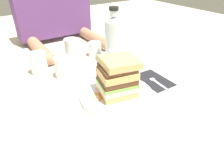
% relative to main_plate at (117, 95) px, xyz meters
% --- Properties ---
extents(ground_plane, '(3.00, 3.00, 0.00)m').
position_rel_main_plate_xyz_m(ground_plane, '(0.01, 0.02, -0.01)').
color(ground_plane, beige).
extents(main_plate, '(0.26, 0.26, 0.01)m').
position_rel_main_plate_xyz_m(main_plate, '(0.00, 0.00, 0.00)').
color(main_plate, white).
rests_on(main_plate, ground_plane).
extents(sandwich, '(0.14, 0.13, 0.14)m').
position_rel_main_plate_xyz_m(sandwich, '(0.00, -0.00, 0.07)').
color(sandwich, tan).
rests_on(sandwich, main_plate).
extents(carrot_shred_0, '(0.02, 0.02, 0.00)m').
position_rel_main_plate_xyz_m(carrot_shred_0, '(-0.07, 0.00, 0.01)').
color(carrot_shred_0, orange).
rests_on(carrot_shred_0, main_plate).
extents(carrot_shred_1, '(0.01, 0.02, 0.00)m').
position_rel_main_plate_xyz_m(carrot_shred_1, '(-0.05, 0.02, 0.01)').
color(carrot_shred_1, orange).
rests_on(carrot_shred_1, main_plate).
extents(carrot_shred_2, '(0.02, 0.02, 0.00)m').
position_rel_main_plate_xyz_m(carrot_shred_2, '(-0.05, 0.00, 0.01)').
color(carrot_shred_2, orange).
rests_on(carrot_shred_2, main_plate).
extents(carrot_shred_3, '(0.01, 0.03, 0.00)m').
position_rel_main_plate_xyz_m(carrot_shred_3, '(-0.06, 0.02, 0.01)').
color(carrot_shred_3, orange).
rests_on(carrot_shred_3, main_plate).
extents(carrot_shred_4, '(0.01, 0.02, 0.00)m').
position_rel_main_plate_xyz_m(carrot_shred_4, '(-0.06, 0.01, 0.01)').
color(carrot_shred_4, orange).
rests_on(carrot_shred_4, main_plate).
extents(carrot_shred_5, '(0.02, 0.03, 0.00)m').
position_rel_main_plate_xyz_m(carrot_shred_5, '(-0.08, 0.02, 0.01)').
color(carrot_shred_5, orange).
rests_on(carrot_shred_5, main_plate).
extents(carrot_shred_6, '(0.01, 0.03, 0.00)m').
position_rel_main_plate_xyz_m(carrot_shred_6, '(-0.06, 0.03, 0.01)').
color(carrot_shred_6, orange).
rests_on(carrot_shred_6, main_plate).
extents(carrot_shred_7, '(0.02, 0.02, 0.00)m').
position_rel_main_plate_xyz_m(carrot_shred_7, '(-0.06, 0.04, 0.01)').
color(carrot_shred_7, orange).
rests_on(carrot_shred_7, main_plate).
extents(carrot_shred_8, '(0.02, 0.02, 0.00)m').
position_rel_main_plate_xyz_m(carrot_shred_8, '(-0.07, -0.00, 0.01)').
color(carrot_shred_8, orange).
rests_on(carrot_shred_8, main_plate).
extents(carrot_shred_9, '(0.01, 0.03, 0.00)m').
position_rel_main_plate_xyz_m(carrot_shred_9, '(-0.08, 0.03, 0.01)').
color(carrot_shred_9, orange).
rests_on(carrot_shred_9, main_plate).
extents(carrot_shred_10, '(0.02, 0.02, 0.00)m').
position_rel_main_plate_xyz_m(carrot_shred_10, '(0.06, -0.02, 0.01)').
color(carrot_shred_10, orange).
rests_on(carrot_shred_10, main_plate).
extents(carrot_shred_11, '(0.02, 0.01, 0.00)m').
position_rel_main_plate_xyz_m(carrot_shred_11, '(0.07, -0.02, 0.01)').
color(carrot_shred_11, orange).
rests_on(carrot_shred_11, main_plate).
extents(carrot_shred_12, '(0.02, 0.02, 0.00)m').
position_rel_main_plate_xyz_m(carrot_shred_12, '(0.07, -0.00, 0.01)').
color(carrot_shred_12, orange).
rests_on(carrot_shred_12, main_plate).
extents(carrot_shred_13, '(0.03, 0.01, 0.00)m').
position_rel_main_plate_xyz_m(carrot_shred_13, '(0.05, -0.02, 0.01)').
color(carrot_shred_13, orange).
rests_on(carrot_shred_13, main_plate).
extents(carrot_shred_14, '(0.01, 0.02, 0.00)m').
position_rel_main_plate_xyz_m(carrot_shred_14, '(0.08, -0.03, 0.01)').
color(carrot_shred_14, orange).
rests_on(carrot_shred_14, main_plate).
extents(carrot_shred_15, '(0.02, 0.00, 0.00)m').
position_rel_main_plate_xyz_m(carrot_shred_15, '(0.06, -0.02, 0.01)').
color(carrot_shred_15, orange).
rests_on(carrot_shred_15, main_plate).
extents(carrot_shred_16, '(0.02, 0.02, 0.00)m').
position_rel_main_plate_xyz_m(carrot_shred_16, '(0.07, -0.03, 0.01)').
color(carrot_shred_16, orange).
rests_on(carrot_shred_16, main_plate).
extents(napkin_dark, '(0.11, 0.16, 0.00)m').
position_rel_main_plate_xyz_m(napkin_dark, '(0.19, 0.01, -0.01)').
color(napkin_dark, black).
rests_on(napkin_dark, ground_plane).
extents(fork, '(0.03, 0.17, 0.00)m').
position_rel_main_plate_xyz_m(fork, '(0.19, -0.01, -0.00)').
color(fork, silver).
rests_on(fork, napkin_dark).
extents(knife, '(0.03, 0.20, 0.00)m').
position_rel_main_plate_xyz_m(knife, '(-0.16, -0.01, -0.01)').
color(knife, silver).
rests_on(knife, ground_plane).
extents(juice_glass, '(0.07, 0.07, 0.08)m').
position_rel_main_plate_xyz_m(juice_glass, '(0.13, 0.19, 0.03)').
color(juice_glass, white).
rests_on(juice_glass, ground_plane).
extents(water_bottle, '(0.08, 0.08, 0.25)m').
position_rel_main_plate_xyz_m(water_bottle, '(0.14, 0.23, 0.11)').
color(water_bottle, silver).
rests_on(water_bottle, ground_plane).
extents(empty_tumbler_0, '(0.07, 0.07, 0.09)m').
position_rel_main_plate_xyz_m(empty_tumbler_0, '(-0.17, 0.33, 0.04)').
color(empty_tumbler_0, silver).
rests_on(empty_tumbler_0, ground_plane).
extents(empty_tumbler_1, '(0.07, 0.07, 0.10)m').
position_rel_main_plate_xyz_m(empty_tumbler_1, '(0.01, 0.39, 0.04)').
color(empty_tumbler_1, silver).
rests_on(empty_tumbler_1, ground_plane).
extents(empty_tumbler_2, '(0.06, 0.06, 0.07)m').
position_rel_main_plate_xyz_m(empty_tumbler_2, '(0.11, 0.35, 0.03)').
color(empty_tumbler_2, silver).
rests_on(empty_tumbler_2, ground_plane).
extents(empty_tumbler_3, '(0.07, 0.07, 0.09)m').
position_rel_main_plate_xyz_m(empty_tumbler_3, '(-0.10, 0.24, 0.04)').
color(empty_tumbler_3, silver).
rests_on(empty_tumbler_3, ground_plane).
extents(side_plate, '(0.18, 0.18, 0.01)m').
position_rel_main_plate_xyz_m(side_plate, '(-0.33, 0.08, -0.00)').
color(side_plate, white).
rests_on(side_plate, ground_plane).
extents(napkin_pink, '(0.09, 0.09, 0.00)m').
position_rel_main_plate_xyz_m(napkin_pink, '(-0.23, -0.10, -0.01)').
color(napkin_pink, pink).
rests_on(napkin_pink, ground_plane).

